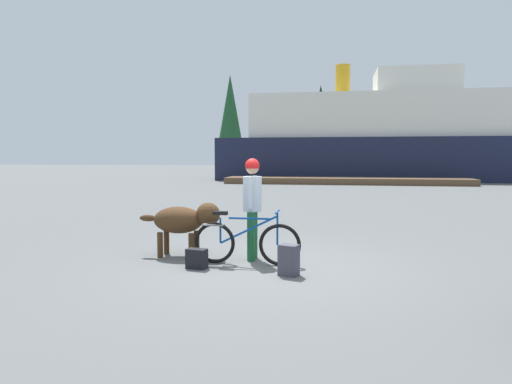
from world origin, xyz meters
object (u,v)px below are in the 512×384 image
object	(u,v)px
person_cyclist	(252,199)
backpack	(289,260)
ferry_boat	(382,139)
bicycle	(246,242)
dog	(184,220)
handbag_pannier	(197,259)

from	to	relation	value
person_cyclist	backpack	world-z (taller)	person_cyclist
person_cyclist	ferry_boat	world-z (taller)	ferry_boat
person_cyclist	backpack	distance (m)	1.45
bicycle	ferry_boat	distance (m)	29.16
backpack	dog	bearing A→B (deg)	153.47
dog	ferry_boat	bearing A→B (deg)	77.94
backpack	person_cyclist	bearing A→B (deg)	127.54
ferry_boat	person_cyclist	bearing A→B (deg)	-99.64
handbag_pannier	person_cyclist	bearing A→B (deg)	45.76
bicycle	handbag_pannier	world-z (taller)	bicycle
dog	backpack	bearing A→B (deg)	-26.53
person_cyclist	handbag_pannier	world-z (taller)	person_cyclist
backpack	bicycle	bearing A→B (deg)	143.45
backpack	handbag_pannier	bearing A→B (deg)	173.44
person_cyclist	dog	size ratio (longest dim) A/B	1.17
person_cyclist	bicycle	bearing A→B (deg)	-95.90
person_cyclist	handbag_pannier	xyz separation A→B (m)	(-0.76, -0.78, -0.90)
person_cyclist	handbag_pannier	bearing A→B (deg)	-134.24
backpack	ferry_boat	world-z (taller)	ferry_boat
bicycle	dog	world-z (taller)	dog
dog	handbag_pannier	size ratio (longest dim) A/B	4.64
person_cyclist	ferry_boat	bearing A→B (deg)	80.36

